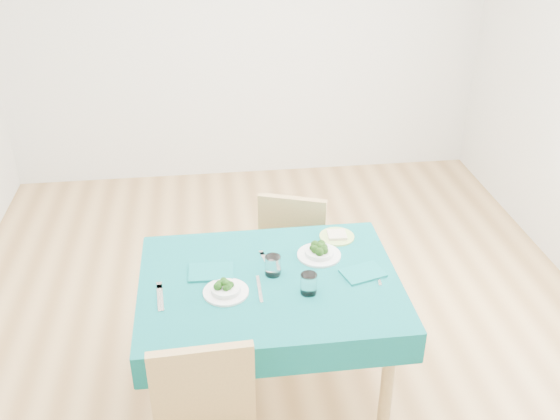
{
  "coord_description": "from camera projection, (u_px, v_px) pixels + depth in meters",
  "views": [
    {
      "loc": [
        -0.37,
        -2.86,
        2.47
      ],
      "look_at": [
        0.0,
        0.0,
        0.85
      ],
      "focal_mm": 40.0,
      "sensor_mm": 36.0,
      "label": 1
    }
  ],
  "objects": [
    {
      "name": "room_shell",
      "position": [
        280.0,
        122.0,
        3.06
      ],
      "size": [
        4.02,
        4.52,
        2.73
      ],
      "color": "#9E7442",
      "rests_on": "ground"
    },
    {
      "name": "table",
      "position": [
        270.0,
        342.0,
        3.09
      ],
      "size": [
        1.2,
        0.91,
        0.76
      ],
      "primitive_type": "cube",
      "color": "#085A5B",
      "rests_on": "ground"
    },
    {
      "name": "chair_far",
      "position": [
        297.0,
        238.0,
        3.75
      ],
      "size": [
        0.51,
        0.53,
        0.96
      ],
      "primitive_type": "cube",
      "rotation": [
        0.0,
        0.0,
        2.79
      ],
      "color": "#AB8950",
      "rests_on": "ground"
    },
    {
      "name": "bowl_near",
      "position": [
        226.0,
        287.0,
        2.8
      ],
      "size": [
        0.21,
        0.21,
        0.06
      ],
      "primitive_type": null,
      "color": "white",
      "rests_on": "table"
    },
    {
      "name": "bowl_far",
      "position": [
        319.0,
        250.0,
        3.07
      ],
      "size": [
        0.22,
        0.22,
        0.07
      ],
      "primitive_type": null,
      "color": "white",
      "rests_on": "table"
    },
    {
      "name": "fork_near",
      "position": [
        160.0,
        298.0,
        2.79
      ],
      "size": [
        0.04,
        0.2,
        0.0
      ],
      "primitive_type": "cube",
      "rotation": [
        0.0,
        0.0,
        0.08
      ],
      "color": "silver",
      "rests_on": "table"
    },
    {
      "name": "knife_near",
      "position": [
        260.0,
        289.0,
        2.85
      ],
      "size": [
        0.02,
        0.2,
        0.0
      ],
      "primitive_type": "cube",
      "rotation": [
        0.0,
        0.0,
        -0.0
      ],
      "color": "silver",
      "rests_on": "table"
    },
    {
      "name": "fork_far",
      "position": [
        266.0,
        261.0,
        3.04
      ],
      "size": [
        0.05,
        0.16,
        0.0
      ],
      "primitive_type": "cube",
      "rotation": [
        0.0,
        0.0,
        0.19
      ],
      "color": "silver",
      "rests_on": "table"
    },
    {
      "name": "knife_far",
      "position": [
        377.0,
        274.0,
        2.95
      ],
      "size": [
        0.03,
        0.19,
        0.0
      ],
      "primitive_type": "cube",
      "rotation": [
        0.0,
        0.0,
        -0.1
      ],
      "color": "silver",
      "rests_on": "table"
    },
    {
      "name": "napkin_near",
      "position": [
        211.0,
        272.0,
        2.95
      ],
      "size": [
        0.22,
        0.16,
        0.01
      ],
      "primitive_type": "cube",
      "rotation": [
        0.0,
        0.0,
        -0.06
      ],
      "color": "#0C6565",
      "rests_on": "table"
    },
    {
      "name": "napkin_far",
      "position": [
        363.0,
        273.0,
        2.95
      ],
      "size": [
        0.22,
        0.18,
        0.01
      ],
      "primitive_type": "cube",
      "rotation": [
        0.0,
        0.0,
        0.28
      ],
      "color": "#0C6565",
      "rests_on": "table"
    },
    {
      "name": "tumbler_center",
      "position": [
        273.0,
        265.0,
        2.93
      ],
      "size": [
        0.08,
        0.08,
        0.1
      ],
      "primitive_type": "cylinder",
      "color": "white",
      "rests_on": "table"
    },
    {
      "name": "tumbler_side",
      "position": [
        309.0,
        284.0,
        2.8
      ],
      "size": [
        0.08,
        0.08,
        0.1
      ],
      "primitive_type": "cylinder",
      "color": "white",
      "rests_on": "table"
    },
    {
      "name": "side_plate",
      "position": [
        337.0,
        237.0,
        3.24
      ],
      "size": [
        0.18,
        0.18,
        0.01
      ],
      "primitive_type": "cylinder",
      "color": "#B0D367",
      "rests_on": "table"
    },
    {
      "name": "bread_slice",
      "position": [
        337.0,
        235.0,
        3.23
      ],
      "size": [
        0.1,
        0.1,
        0.01
      ],
      "primitive_type": "cube",
      "rotation": [
        0.0,
        0.0,
        -0.06
      ],
      "color": "beige",
      "rests_on": "side_plate"
    }
  ]
}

